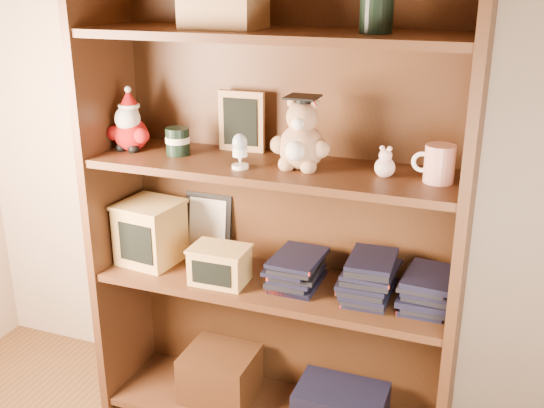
% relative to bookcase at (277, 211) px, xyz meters
% --- Properties ---
extents(bookcase, '(1.20, 0.35, 1.60)m').
position_rel_bookcase_xyz_m(bookcase, '(0.00, 0.00, 0.00)').
color(bookcase, '#492814').
rests_on(bookcase, ground).
extents(shelf_lower, '(1.14, 0.33, 0.02)m').
position_rel_bookcase_xyz_m(shelf_lower, '(0.00, -0.05, -0.24)').
color(shelf_lower, '#492814').
rests_on(shelf_lower, ground).
extents(shelf_upper, '(1.14, 0.33, 0.02)m').
position_rel_bookcase_xyz_m(shelf_upper, '(0.00, -0.05, 0.16)').
color(shelf_upper, '#492814').
rests_on(shelf_upper, ground).
extents(santa_plush, '(0.15, 0.11, 0.22)m').
position_rel_bookcase_xyz_m(santa_plush, '(-0.50, -0.06, 0.25)').
color(santa_plush, '#A50F0F').
rests_on(santa_plush, shelf_upper).
extents(teachers_tin, '(0.08, 0.08, 0.09)m').
position_rel_bookcase_xyz_m(teachers_tin, '(-0.32, -0.05, 0.22)').
color(teachers_tin, black).
rests_on(teachers_tin, shelf_upper).
extents(chalkboard_plaque, '(0.15, 0.08, 0.20)m').
position_rel_bookcase_xyz_m(chalkboard_plaque, '(-0.15, 0.06, 0.27)').
color(chalkboard_plaque, '#9E7547').
rests_on(chalkboard_plaque, shelf_upper).
extents(egg_cup, '(0.05, 0.05, 0.11)m').
position_rel_bookcase_xyz_m(egg_cup, '(-0.07, -0.13, 0.23)').
color(egg_cup, white).
rests_on(egg_cup, shelf_upper).
extents(grad_teddy_bear, '(0.18, 0.16, 0.22)m').
position_rel_bookcase_xyz_m(grad_teddy_bear, '(0.10, -0.06, 0.26)').
color(grad_teddy_bear, tan).
rests_on(grad_teddy_bear, shelf_upper).
extents(pink_figurine, '(0.06, 0.06, 0.09)m').
position_rel_bookcase_xyz_m(pink_figurine, '(0.35, -0.05, 0.21)').
color(pink_figurine, beige).
rests_on(pink_figurine, shelf_upper).
extents(teacher_mug, '(0.12, 0.09, 0.11)m').
position_rel_bookcase_xyz_m(teacher_mug, '(0.50, -0.05, 0.22)').
color(teacher_mug, silver).
rests_on(teacher_mug, shelf_upper).
extents(certificate_frame, '(0.18, 0.05, 0.22)m').
position_rel_bookcase_xyz_m(certificate_frame, '(-0.29, 0.09, -0.12)').
color(certificate_frame, black).
rests_on(certificate_frame, shelf_lower).
extents(treats_box, '(0.22, 0.22, 0.22)m').
position_rel_bookcase_xyz_m(treats_box, '(-0.45, -0.05, -0.12)').
color(treats_box, tan).
rests_on(treats_box, shelf_lower).
extents(pencils_box, '(0.19, 0.14, 0.12)m').
position_rel_bookcase_xyz_m(pencils_box, '(-0.15, -0.12, -0.17)').
color(pencils_box, tan).
rests_on(pencils_box, shelf_lower).
extents(book_stack_left, '(0.14, 0.20, 0.11)m').
position_rel_bookcase_xyz_m(book_stack_left, '(0.08, -0.05, -0.17)').
color(book_stack_left, black).
rests_on(book_stack_left, shelf_lower).
extents(book_stack_mid, '(0.14, 0.20, 0.14)m').
position_rel_bookcase_xyz_m(book_stack_mid, '(0.32, -0.05, -0.16)').
color(book_stack_mid, black).
rests_on(book_stack_mid, shelf_lower).
extents(book_stack_right, '(0.14, 0.20, 0.11)m').
position_rel_bookcase_xyz_m(book_stack_right, '(0.50, -0.05, -0.17)').
color(book_stack_right, black).
rests_on(book_stack_right, shelf_lower).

